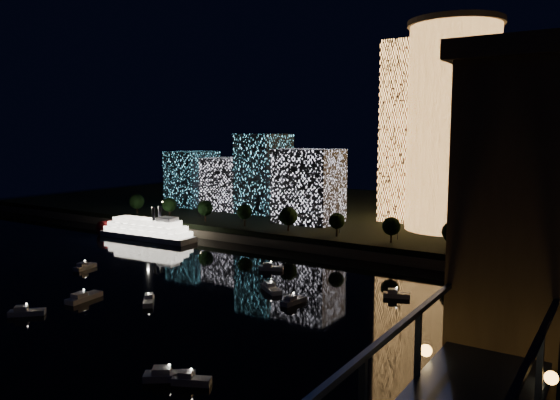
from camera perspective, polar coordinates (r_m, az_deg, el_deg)
The scene contains 11 objects.
ground at distance 117.34m, azimuth -9.84°, elevation -13.46°, with size 520.00×520.00×0.00m, color black.
far_bank at distance 254.73m, azimuth 15.33°, elevation -1.92°, with size 420.00×160.00×5.00m, color black.
seawall at distance 183.17m, azimuth 7.88°, elevation -5.47°, with size 420.00×6.00×3.00m, color #6B5E4C.
tower_cylindrical at distance 211.05m, azimuth 17.52°, elevation 7.30°, with size 34.00×34.00×76.04m.
tower_rectangular at distance 231.07m, azimuth 13.95°, elevation 6.88°, with size 22.77×22.77×72.45m, color #FFA851.
midrise_blocks at distance 248.23m, azimuth -3.06°, elevation 2.10°, with size 96.41×35.62×35.65m.
truss_bridge at distance 88.18m, azimuth 25.29°, elevation -9.86°, with size 13.00×266.00×50.00m.
riverboat at distance 219.55m, azimuth -14.10°, elevation -3.02°, with size 45.31×11.60×13.53m.
motorboats at distance 124.87m, azimuth -4.58°, elevation -11.71°, with size 120.79×82.91×2.78m.
esplanade_trees at distance 199.80m, azimuth 1.34°, elevation -1.75°, with size 166.74×6.81×8.90m.
street_lamps at distance 208.15m, azimuth 0.81°, elevation -1.80°, with size 132.70×0.70×5.65m.
Camera 1 is at (75.14, -80.37, 40.76)m, focal length 35.00 mm.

